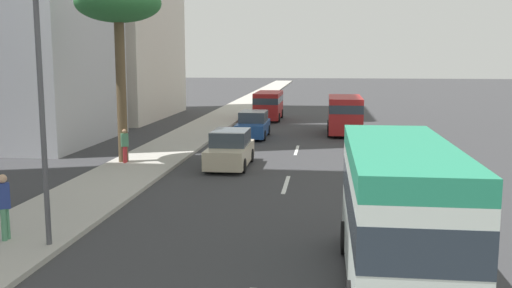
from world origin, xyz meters
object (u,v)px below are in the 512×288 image
van_second (269,104)px  palm_tree (118,7)px  car_lead (253,125)px  van_fifth (345,113)px  pedestrian_near_lamp (4,204)px  car_fourth (230,150)px  street_lamp (45,89)px  minibus_third (399,210)px  pedestrian_mid_block (125,144)px

van_second → palm_tree: palm_tree is taller
car_lead → van_fifth: (2.35, -5.71, 0.62)m
car_lead → pedestrian_near_lamp: bearing=-10.6°
van_fifth → van_second: bearing=36.5°
van_second → car_fourth: (-19.80, -0.19, -0.49)m
van_fifth → palm_tree: 17.13m
car_fourth → street_lamp: bearing=-12.8°
pedestrian_near_lamp → van_second: bearing=51.1°
car_lead → minibus_third: (-22.94, -6.06, 0.96)m
minibus_third → pedestrian_near_lamp: size_ratio=3.84×
van_second → van_fifth: size_ratio=1.01×
pedestrian_near_lamp → pedestrian_mid_block: size_ratio=1.15×
palm_tree → pedestrian_near_lamp: bearing=-175.6°
car_lead → palm_tree: (-9.80, 4.88, 6.42)m
van_fifth → car_lead: bearing=112.4°
van_second → car_fourth: bearing=0.5°
van_fifth → pedestrian_mid_block: size_ratio=3.35×
palm_tree → street_lamp: palm_tree is taller
car_fourth → palm_tree: bearing=-88.5°
minibus_third → car_fourth: size_ratio=1.61×
car_fourth → pedestrian_near_lamp: 12.42m
pedestrian_near_lamp → street_lamp: bearing=-40.3°
car_lead → van_fifth: bearing=112.4°
pedestrian_near_lamp → pedestrian_mid_block: pedestrian_near_lamp is taller
palm_tree → street_lamp: size_ratio=1.24×
minibus_third → van_second: bearing=10.5°
car_fourth → pedestrian_mid_block: pedestrian_mid_block is taller
street_lamp → pedestrian_mid_block: bearing=10.6°
van_second → pedestrian_mid_block: 20.70m
pedestrian_mid_block → street_lamp: size_ratio=0.24×
minibus_third → pedestrian_near_lamp: 10.19m
car_fourth → street_lamp: street_lamp is taller
minibus_third → street_lamp: (1.36, 8.62, 2.48)m
minibus_third → palm_tree: (13.14, 10.93, 5.46)m
pedestrian_near_lamp → street_lamp: size_ratio=0.27×
minibus_third → pedestrian_near_lamp: bearing=81.1°
van_fifth → pedestrian_near_lamp: bearing=157.7°
palm_tree → street_lamp: (-11.78, -2.31, -2.97)m
car_fourth → car_lead: bearing=-179.1°
street_lamp → pedestrian_near_lamp: bearing=81.5°
car_fourth → van_second: bearing=-179.5°
car_lead → street_lamp: street_lamp is taller
pedestrian_mid_block → pedestrian_near_lamp: bearing=-116.0°
van_fifth → street_lamp: size_ratio=0.80×
pedestrian_mid_block → palm_tree: palm_tree is taller
van_fifth → palm_tree: (-12.16, 10.59, 5.80)m
pedestrian_near_lamp → minibus_third: bearing=-40.7°
pedestrian_mid_block → palm_tree: 6.20m
car_fourth → van_fifth: (12.02, -5.57, 0.61)m
car_fourth → pedestrian_mid_block: size_ratio=2.75×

